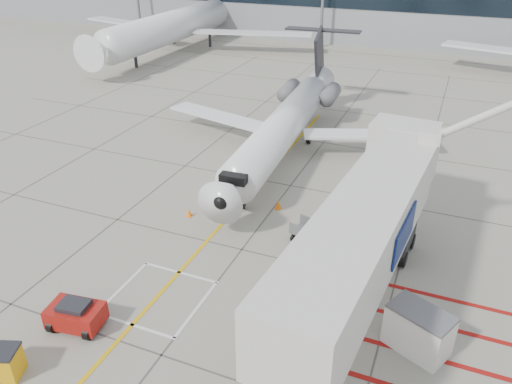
% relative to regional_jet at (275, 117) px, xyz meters
% --- Properties ---
extents(ground_plane, '(260.00, 260.00, 0.00)m').
position_rel_regional_jet_xyz_m(ground_plane, '(2.09, -14.55, -3.64)').
color(ground_plane, gray).
rests_on(ground_plane, ground).
extents(regional_jet, '(23.66, 29.06, 7.28)m').
position_rel_regional_jet_xyz_m(regional_jet, '(0.00, 0.00, 0.00)').
color(regional_jet, white).
rests_on(regional_jet, ground_plane).
extents(jet_bridge, '(11.06, 20.43, 7.87)m').
position_rel_regional_jet_xyz_m(jet_bridge, '(8.69, -13.91, 0.29)').
color(jet_bridge, silver).
rests_on(jet_bridge, ground_plane).
extents(pushback_tug, '(2.46, 1.72, 1.33)m').
position_rel_regional_jet_xyz_m(pushback_tug, '(-2.12, -18.49, -2.97)').
color(pushback_tug, '#A2150F').
rests_on(pushback_tug, ground_plane).
extents(baggage_cart, '(2.17, 1.66, 1.21)m').
position_rel_regional_jet_xyz_m(baggage_cart, '(5.20, -8.48, -3.03)').
color(baggage_cart, '#515155').
rests_on(baggage_cart, ground_plane).
extents(ground_power_unit, '(2.82, 2.32, 1.94)m').
position_rel_regional_jet_xyz_m(ground_power_unit, '(11.49, -14.25, -2.67)').
color(ground_power_unit, silver).
rests_on(ground_power_unit, ground_plane).
extents(cone_nose, '(0.36, 0.36, 0.50)m').
position_rel_regional_jet_xyz_m(cone_nose, '(-2.20, -8.57, -3.39)').
color(cone_nose, orange).
rests_on(cone_nose, ground_plane).
extents(cone_side, '(0.40, 0.40, 0.55)m').
position_rel_regional_jet_xyz_m(cone_side, '(2.37, -5.70, -3.37)').
color(cone_side, orange).
rests_on(cone_side, ground_plane).
extents(bg_aircraft_b, '(35.45, 39.39, 11.82)m').
position_rel_regional_jet_xyz_m(bg_aircraft_b, '(-25.22, 31.45, 2.27)').
color(bg_aircraft_b, silver).
rests_on(bg_aircraft_b, ground_plane).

